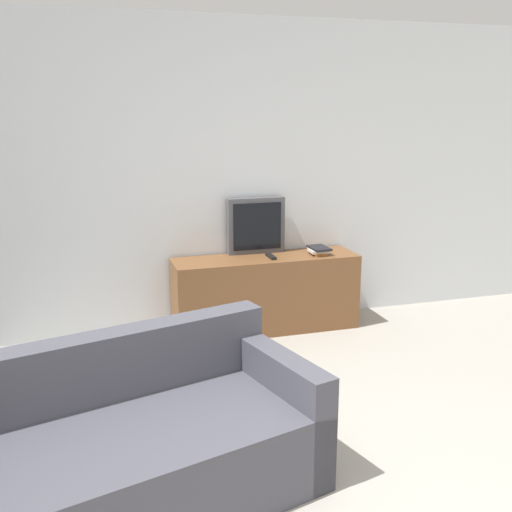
{
  "coord_description": "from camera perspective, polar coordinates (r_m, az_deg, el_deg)",
  "views": [
    {
      "loc": [
        -0.95,
        -1.9,
        1.88
      ],
      "look_at": [
        0.29,
        2.18,
        0.81
      ],
      "focal_mm": 42.0,
      "sensor_mm": 36.0,
      "label": 1
    }
  ],
  "objects": [
    {
      "name": "tv_stand",
      "position": [
        5.14,
        0.92,
        -3.59
      ],
      "size": [
        1.58,
        0.43,
        0.65
      ],
      "color": "brown",
      "rests_on": "ground_plane"
    },
    {
      "name": "television",
      "position": [
        5.15,
        -0.0,
        2.92
      ],
      "size": [
        0.5,
        0.09,
        0.48
      ],
      "color": "#4C4C51",
      "rests_on": "tv_stand"
    },
    {
      "name": "book_stack",
      "position": [
        5.17,
        5.99,
        0.55
      ],
      "size": [
        0.17,
        0.22,
        0.06
      ],
      "color": "#995623",
      "rests_on": "tv_stand"
    },
    {
      "name": "wall_back",
      "position": [
        5.05,
        -5.97,
        7.38
      ],
      "size": [
        9.0,
        0.06,
        2.6
      ],
      "color": "silver",
      "rests_on": "ground_plane"
    },
    {
      "name": "couch",
      "position": [
        3.07,
        -12.35,
        -17.89
      ],
      "size": [
        2.0,
        1.3,
        0.77
      ],
      "rotation": [
        0.0,
        0.0,
        0.26
      ],
      "color": "#474751",
      "rests_on": "ground_plane"
    },
    {
      "name": "remote_on_stand",
      "position": [
        5.03,
        1.42,
        -0.03
      ],
      "size": [
        0.04,
        0.18,
        0.02
      ],
      "rotation": [
        0.0,
        0.0,
        -0.0
      ],
      "color": "black",
      "rests_on": "tv_stand"
    }
  ]
}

